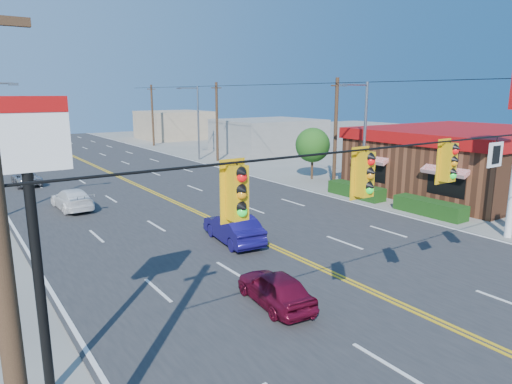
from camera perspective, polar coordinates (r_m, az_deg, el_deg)
ground at (r=16.11m, az=23.66°, el=-15.65°), size 160.00×160.00×0.00m
road at (r=30.73m, az=-9.64°, el=-1.53°), size 20.00×120.00×0.06m
signal_span at (r=14.47m, az=25.06°, el=1.64°), size 24.32×0.34×9.00m
kfc at (r=37.93m, az=24.63°, el=3.75°), size 16.30×12.40×4.70m
pizza_hut_sign at (r=11.41m, az=-26.52°, el=0.44°), size 1.90×0.30×6.85m
streetlight_se at (r=31.56m, az=13.19°, el=6.94°), size 2.55×0.25×8.00m
streetlight_ne at (r=50.85m, az=-7.44°, el=9.06°), size 2.55×0.25×8.00m
utility_pole_near at (r=35.36m, az=9.89°, el=7.11°), size 0.28×0.28×8.40m
utility_pole_mid at (r=49.79m, az=-4.90°, el=8.69°), size 0.28×0.28×8.40m
utility_pole_far at (r=65.99m, az=-12.81°, el=9.30°), size 0.28×0.28×8.40m
tree_kfc_rear at (r=39.27m, az=7.09°, el=5.84°), size 2.94×2.94×4.41m
bld_east_mid at (r=58.63m, az=1.56°, el=7.11°), size 12.00×10.00×4.00m
bld_east_far at (r=76.13m, az=-10.24°, el=8.26°), size 10.00×10.00×4.40m
car_magenta at (r=16.14m, az=2.44°, el=-12.10°), size 1.84×3.73×1.22m
car_blue at (r=22.53m, az=-2.87°, el=-4.65°), size 2.04×4.50×1.43m
car_white at (r=31.12m, az=-22.00°, el=-0.92°), size 1.98×4.53×1.29m
car_silver at (r=40.67m, az=-26.78°, el=1.43°), size 1.93×3.99×1.10m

